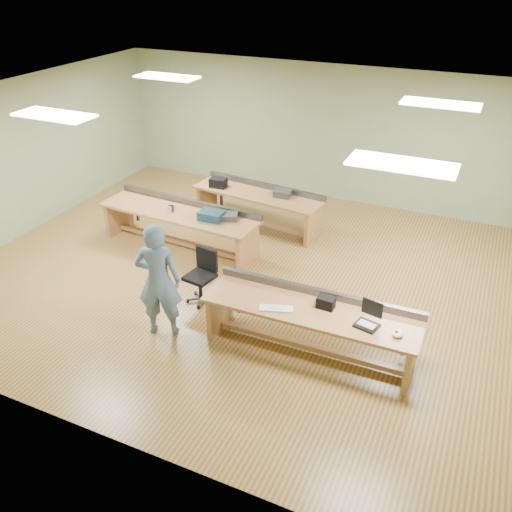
% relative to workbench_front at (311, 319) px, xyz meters
% --- Properties ---
extents(floor, '(10.00, 10.00, 0.00)m').
position_rel_workbench_front_xyz_m(floor, '(-1.55, 1.49, -0.56)').
color(floor, olive).
rests_on(floor, ground).
extents(ceiling, '(10.00, 10.00, 0.00)m').
position_rel_workbench_front_xyz_m(ceiling, '(-1.55, 1.49, 2.44)').
color(ceiling, silver).
rests_on(ceiling, wall_back).
extents(wall_back, '(10.00, 0.04, 3.00)m').
position_rel_workbench_front_xyz_m(wall_back, '(-1.55, 5.49, 0.94)').
color(wall_back, gray).
rests_on(wall_back, floor).
extents(wall_front, '(10.00, 0.04, 3.00)m').
position_rel_workbench_front_xyz_m(wall_front, '(-1.55, -2.51, 0.94)').
color(wall_front, gray).
rests_on(wall_front, floor).
extents(wall_left, '(0.04, 8.00, 3.00)m').
position_rel_workbench_front_xyz_m(wall_left, '(-6.55, 1.49, 0.94)').
color(wall_left, gray).
rests_on(wall_left, floor).
extents(fluor_panels, '(6.20, 3.50, 0.03)m').
position_rel_workbench_front_xyz_m(fluor_panels, '(-1.55, 1.49, 2.41)').
color(fluor_panels, white).
rests_on(fluor_panels, ceiling).
extents(workbench_front, '(3.04, 0.84, 0.86)m').
position_rel_workbench_front_xyz_m(workbench_front, '(0.00, 0.00, 0.00)').
color(workbench_front, '#AE7649').
rests_on(workbench_front, floor).
extents(workbench_mid, '(3.23, 1.04, 0.86)m').
position_rel_workbench_front_xyz_m(workbench_mid, '(-3.34, 1.98, 0.00)').
color(workbench_mid, '#AE7649').
rests_on(workbench_mid, floor).
extents(workbench_back, '(2.82, 1.06, 0.86)m').
position_rel_workbench_front_xyz_m(workbench_back, '(-2.34, 3.41, -0.01)').
color(workbench_back, '#AE7649').
rests_on(workbench_back, floor).
extents(person, '(0.77, 0.63, 1.81)m').
position_rel_workbench_front_xyz_m(person, '(-2.16, -0.49, 0.35)').
color(person, slate).
rests_on(person, floor).
extents(laptop_base, '(0.34, 0.30, 0.03)m').
position_rel_workbench_front_xyz_m(laptop_base, '(0.80, -0.11, 0.21)').
color(laptop_base, black).
rests_on(laptop_base, workbench_front).
extents(laptop_screen, '(0.29, 0.08, 0.23)m').
position_rel_workbench_front_xyz_m(laptop_screen, '(0.83, 0.00, 0.42)').
color(laptop_screen, black).
rests_on(laptop_screen, laptop_base).
extents(keyboard, '(0.49, 0.30, 0.03)m').
position_rel_workbench_front_xyz_m(keyboard, '(-0.43, -0.25, 0.20)').
color(keyboard, silver).
rests_on(keyboard, workbench_front).
extents(trackball_mouse, '(0.16, 0.19, 0.07)m').
position_rel_workbench_front_xyz_m(trackball_mouse, '(1.21, -0.14, 0.22)').
color(trackball_mouse, white).
rests_on(trackball_mouse, workbench_front).
extents(camera_bag, '(0.25, 0.16, 0.16)m').
position_rel_workbench_front_xyz_m(camera_bag, '(0.18, 0.08, 0.27)').
color(camera_bag, black).
rests_on(camera_bag, workbench_front).
extents(task_chair, '(0.55, 0.55, 0.90)m').
position_rel_workbench_front_xyz_m(task_chair, '(-2.04, 0.50, -0.23)').
color(task_chair, black).
rests_on(task_chair, floor).
extents(parts_bin_teal, '(0.45, 0.34, 0.15)m').
position_rel_workbench_front_xyz_m(parts_bin_teal, '(-2.61, 1.91, 0.27)').
color(parts_bin_teal, '#122E3C').
rests_on(parts_bin_teal, workbench_mid).
extents(parts_bin_grey, '(0.49, 0.41, 0.11)m').
position_rel_workbench_front_xyz_m(parts_bin_grey, '(-2.36, 2.02, 0.25)').
color(parts_bin_grey, '#313133').
rests_on(parts_bin_grey, workbench_mid).
extents(mug, '(0.15, 0.15, 0.10)m').
position_rel_workbench_front_xyz_m(mug, '(-3.49, 1.92, 0.24)').
color(mug, '#313133').
rests_on(mug, workbench_mid).
extents(drinks_can, '(0.08, 0.08, 0.13)m').
position_rel_workbench_front_xyz_m(drinks_can, '(-3.45, 1.82, 0.25)').
color(drinks_can, silver).
rests_on(drinks_can, workbench_mid).
extents(storage_box_back, '(0.35, 0.26, 0.19)m').
position_rel_workbench_front_xyz_m(storage_box_back, '(-3.23, 3.34, 0.29)').
color(storage_box_back, black).
rests_on(storage_box_back, workbench_back).
extents(tray_back, '(0.34, 0.26, 0.13)m').
position_rel_workbench_front_xyz_m(tray_back, '(-1.82, 3.43, 0.26)').
color(tray_back, '#313133').
rests_on(tray_back, workbench_back).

